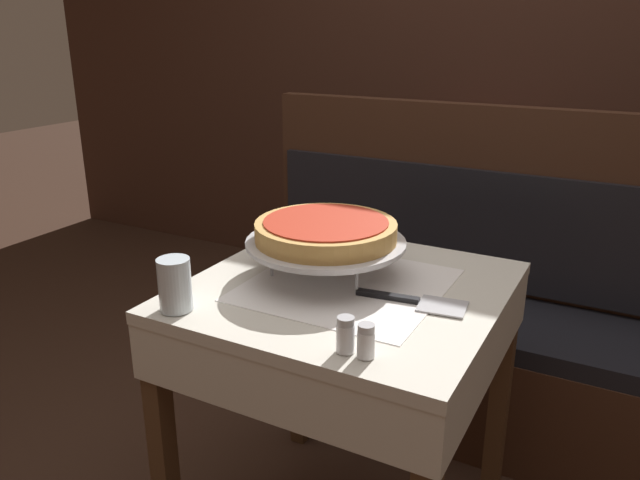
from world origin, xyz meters
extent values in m
cube|color=beige|center=(0.00, 0.00, 0.76)|extent=(0.73, 0.73, 0.03)
cube|color=white|center=(0.00, 0.00, 0.78)|extent=(0.45, 0.45, 0.00)
cube|color=beige|center=(0.00, 0.00, 0.68)|extent=(0.72, 0.72, 0.14)
cube|color=#4C331E|center=(-0.33, -0.33, 0.37)|extent=(0.05, 0.05, 0.75)
cube|color=#4C331E|center=(-0.33, 0.33, 0.37)|extent=(0.05, 0.05, 0.75)
cube|color=#4C331E|center=(0.33, 0.33, 0.37)|extent=(0.05, 0.05, 0.75)
cube|color=red|center=(-0.08, 1.39, 0.77)|extent=(0.58, 0.58, 0.03)
cube|color=white|center=(-0.08, 1.39, 0.78)|extent=(0.36, 0.36, 0.00)
cube|color=red|center=(-0.08, 1.39, 0.68)|extent=(0.58, 0.58, 0.15)
cube|color=#4C331E|center=(-0.34, 1.13, 0.38)|extent=(0.05, 0.05, 0.75)
cube|color=#4C331E|center=(0.17, 1.13, 0.38)|extent=(0.05, 0.05, 0.75)
cube|color=#4C331E|center=(-0.34, 1.64, 0.38)|extent=(0.05, 0.05, 0.75)
cube|color=#4C331E|center=(0.17, 1.64, 0.38)|extent=(0.05, 0.05, 0.75)
cube|color=#3D2316|center=(0.12, 0.70, 0.20)|extent=(1.66, 0.46, 0.40)
cube|color=black|center=(0.12, 0.70, 0.43)|extent=(1.63, 0.45, 0.06)
cube|color=#3D2316|center=(0.12, 0.90, 0.78)|extent=(1.66, 0.06, 0.66)
cube|color=black|center=(0.12, 0.86, 0.69)|extent=(1.60, 0.02, 0.42)
cube|color=#3D2319|center=(0.00, 1.86, 1.20)|extent=(6.00, 0.04, 2.40)
cylinder|color=#ADADB2|center=(-0.07, 0.16, 0.82)|extent=(0.01, 0.01, 0.08)
cylinder|color=#ADADB2|center=(-0.19, -0.04, 0.82)|extent=(0.01, 0.01, 0.08)
cylinder|color=#ADADB2|center=(0.04, -0.04, 0.82)|extent=(0.01, 0.01, 0.08)
cylinder|color=#ADADB2|center=(-0.07, 0.03, 0.85)|extent=(0.27, 0.27, 0.01)
cylinder|color=silver|center=(-0.07, 0.03, 0.86)|extent=(0.38, 0.38, 0.01)
cylinder|color=silver|center=(-0.07, 0.03, 0.87)|extent=(0.40, 0.40, 0.01)
cylinder|color=tan|center=(-0.07, 0.03, 0.89)|extent=(0.35, 0.35, 0.05)
cylinder|color=red|center=(-0.07, 0.03, 0.92)|extent=(0.31, 0.31, 0.01)
cube|color=#BCBCC1|center=(0.24, -0.01, 0.78)|extent=(0.11, 0.10, 0.00)
cube|color=black|center=(0.12, -0.03, 0.78)|extent=(0.15, 0.04, 0.01)
cylinder|color=silver|center=(-0.27, -0.30, 0.84)|extent=(0.07, 0.07, 0.12)
cylinder|color=silver|center=(0.14, -0.29, 0.81)|extent=(0.04, 0.04, 0.06)
cylinder|color=#B7B7BC|center=(0.14, -0.29, 0.84)|extent=(0.03, 0.03, 0.02)
cylinder|color=silver|center=(0.18, -0.29, 0.80)|extent=(0.03, 0.03, 0.05)
cylinder|color=#B7B7BC|center=(0.18, -0.29, 0.84)|extent=(0.03, 0.03, 0.01)
cube|color=black|center=(-0.06, 1.36, 0.80)|extent=(0.14, 0.14, 0.03)
cylinder|color=black|center=(-0.06, 1.36, 0.88)|extent=(0.01, 0.01, 0.14)
cylinder|color=white|center=(-0.06, 1.40, 0.87)|extent=(0.04, 0.04, 0.11)
cylinder|color=gold|center=(-0.10, 1.33, 0.87)|extent=(0.04, 0.04, 0.11)
cylinder|color=red|center=(-0.02, 1.33, 0.87)|extent=(0.04, 0.04, 0.11)
camera|label=1|loc=(0.60, -1.25, 1.37)|focal=35.00mm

